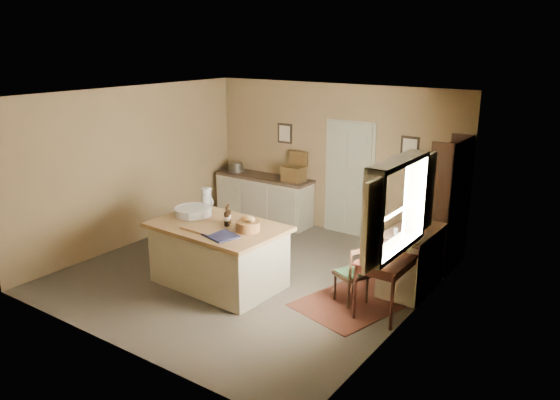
# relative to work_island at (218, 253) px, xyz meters

# --- Properties ---
(ground) EXTENTS (5.00, 5.00, 0.00)m
(ground) POSITION_rel_work_island_xyz_m (0.15, 0.52, -0.48)
(ground) COLOR brown
(ground) RESTS_ON ground
(wall_back) EXTENTS (5.00, 0.10, 2.70)m
(wall_back) POSITION_rel_work_island_xyz_m (0.15, 3.02, 0.87)
(wall_back) COLOR olive
(wall_back) RESTS_ON ground
(wall_front) EXTENTS (5.00, 0.10, 2.70)m
(wall_front) POSITION_rel_work_island_xyz_m (0.15, -1.98, 0.87)
(wall_front) COLOR olive
(wall_front) RESTS_ON ground
(wall_left) EXTENTS (0.10, 5.00, 2.70)m
(wall_left) POSITION_rel_work_island_xyz_m (-2.35, 0.52, 0.87)
(wall_left) COLOR olive
(wall_left) RESTS_ON ground
(wall_right) EXTENTS (0.10, 5.00, 2.70)m
(wall_right) POSITION_rel_work_island_xyz_m (2.65, 0.52, 0.87)
(wall_right) COLOR olive
(wall_right) RESTS_ON ground
(ceiling) EXTENTS (5.00, 5.00, 0.00)m
(ceiling) POSITION_rel_work_island_xyz_m (0.15, 0.52, 2.22)
(ceiling) COLOR silver
(ceiling) RESTS_ON wall_back
(door) EXTENTS (0.97, 0.06, 2.11)m
(door) POSITION_rel_work_island_xyz_m (0.50, 2.99, 0.57)
(door) COLOR #A8AB92
(door) RESTS_ON ground
(framed_prints) EXTENTS (2.82, 0.02, 0.38)m
(framed_prints) POSITION_rel_work_island_xyz_m (0.35, 3.00, 1.24)
(framed_prints) COLOR black
(framed_prints) RESTS_ON ground
(window) EXTENTS (0.25, 1.99, 1.12)m
(window) POSITION_rel_work_island_xyz_m (2.58, 0.32, 1.07)
(window) COLOR #C0B498
(window) RESTS_ON ground
(work_island) EXTENTS (1.94, 1.31, 1.20)m
(work_island) POSITION_rel_work_island_xyz_m (0.00, 0.00, 0.00)
(work_island) COLOR #C0B498
(work_island) RESTS_ON ground
(sideboard) EXTENTS (2.01, 0.57, 1.18)m
(sideboard) POSITION_rel_work_island_xyz_m (-1.19, 2.72, -0.00)
(sideboard) COLOR #C0B498
(sideboard) RESTS_ON ground
(rug) EXTENTS (1.47, 1.82, 0.01)m
(rug) POSITION_rel_work_island_xyz_m (1.90, 0.63, -0.48)
(rug) COLOR #512119
(rug) RESTS_ON ground
(writing_desk) EXTENTS (0.58, 0.95, 0.82)m
(writing_desk) POSITION_rel_work_island_xyz_m (2.35, 0.63, 0.19)
(writing_desk) COLOR #331610
(writing_desk) RESTS_ON ground
(desk_chair) EXTENTS (0.50, 0.50, 0.81)m
(desk_chair) POSITION_rel_work_island_xyz_m (1.85, 0.58, -0.08)
(desk_chair) COLOR black
(desk_chair) RESTS_ON ground
(right_cabinet) EXTENTS (0.61, 1.10, 0.99)m
(right_cabinet) POSITION_rel_work_island_xyz_m (2.35, 1.41, -0.02)
(right_cabinet) COLOR #C0B498
(right_cabinet) RESTS_ON ground
(shelving_unit) EXTENTS (0.35, 0.91, 2.03)m
(shelving_unit) POSITION_rel_work_island_xyz_m (2.51, 2.52, 0.53)
(shelving_unit) COLOR black
(shelving_unit) RESTS_ON ground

